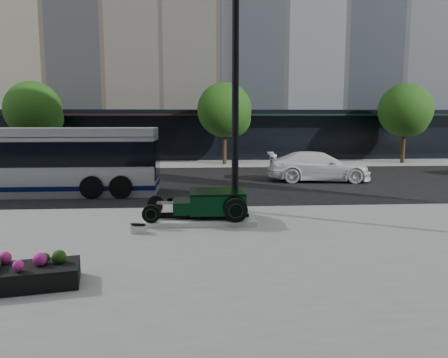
{
  "coord_description": "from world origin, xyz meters",
  "views": [
    {
      "loc": [
        -1.17,
        -17.67,
        3.34
      ],
      "look_at": [
        -0.1,
        -2.36,
        1.2
      ],
      "focal_mm": 35.0,
      "sensor_mm": 36.0,
      "label": 1
    }
  ],
  "objects": [
    {
      "name": "info_plaque",
      "position": [
        -2.74,
        -5.5,
        0.24
      ],
      "size": [
        0.45,
        0.36,
        0.31
      ],
      "color": "silver",
      "rests_on": "sidewalk_near"
    },
    {
      "name": "transit_bus",
      "position": [
        -8.82,
        1.94,
        1.49
      ],
      "size": [
        12.12,
        2.88,
        2.92
      ],
      "color": "#A9ADB3",
      "rests_on": "ground"
    },
    {
      "name": "lamppost",
      "position": [
        0.26,
        -2.67,
        3.75
      ],
      "size": [
        0.43,
        0.43,
        7.85
      ],
      "color": "black",
      "rests_on": "sidewalk_near"
    },
    {
      "name": "display_plinth",
      "position": [
        -0.99,
        -4.14,
        0.2
      ],
      "size": [
        3.4,
        1.8,
        0.15
      ],
      "primitive_type": "cube",
      "color": "silver",
      "rests_on": "sidewalk_near"
    },
    {
      "name": "sidewalk_far",
      "position": [
        0.0,
        14.0,
        0.06
      ],
      "size": [
        70.0,
        4.0,
        0.12
      ],
      "primitive_type": "cube",
      "color": "gray",
      "rests_on": "ground"
    },
    {
      "name": "flower_planter",
      "position": [
        -4.42,
        -9.36,
        0.35
      ],
      "size": [
        2.12,
        1.36,
        0.64
      ],
      "color": "black",
      "rests_on": "sidewalk_near"
    },
    {
      "name": "white_sedan",
      "position": [
        5.49,
        5.11,
        0.79
      ],
      "size": [
        5.59,
        2.69,
        1.57
      ],
      "primitive_type": "imported",
      "rotation": [
        0.0,
        0.0,
        1.48
      ],
      "color": "white",
      "rests_on": "ground"
    },
    {
      "name": "hot_rod",
      "position": [
        -0.66,
        -4.14,
        0.7
      ],
      "size": [
        3.22,
        2.0,
        0.81
      ],
      "color": "black",
      "rests_on": "display_plinth"
    },
    {
      "name": "ground",
      "position": [
        0.0,
        0.0,
        0.0
      ],
      "size": [
        120.0,
        120.0,
        0.0
      ],
      "primitive_type": "plane",
      "color": "black",
      "rests_on": "ground"
    },
    {
      "name": "sidewalk_near",
      "position": [
        0.0,
        -10.5,
        0.06
      ],
      "size": [
        70.0,
        17.0,
        0.12
      ],
      "primitive_type": "cube",
      "color": "gray",
      "rests_on": "ground"
    },
    {
      "name": "street_trees",
      "position": [
        1.15,
        13.07,
        3.77
      ],
      "size": [
        29.8,
        3.8,
        5.7
      ],
      "color": "black",
      "rests_on": "sidewalk_far"
    }
  ]
}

